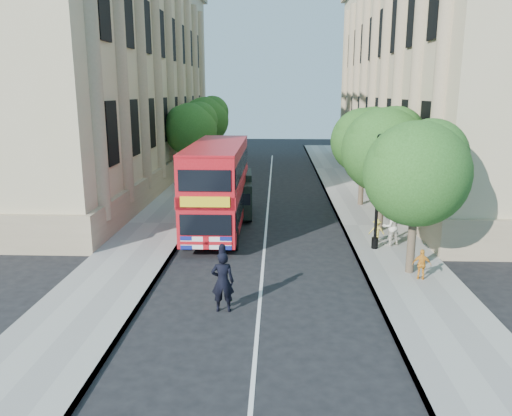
# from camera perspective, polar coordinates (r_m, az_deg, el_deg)

# --- Properties ---
(ground) EXTENTS (120.00, 120.00, 0.00)m
(ground) POSITION_cam_1_polar(r_m,az_deg,el_deg) (17.31, 0.42, -10.87)
(ground) COLOR black
(ground) RESTS_ON ground
(pavement_right) EXTENTS (3.50, 80.00, 0.12)m
(pavement_right) POSITION_cam_1_polar(r_m,az_deg,el_deg) (27.23, 13.38, -2.05)
(pavement_right) COLOR gray
(pavement_right) RESTS_ON ground
(pavement_left) EXTENTS (3.50, 80.00, 0.12)m
(pavement_left) POSITION_cam_1_polar(r_m,az_deg,el_deg) (27.46, -10.91, -1.80)
(pavement_left) COLOR gray
(pavement_left) RESTS_ON ground
(building_right) EXTENTS (12.00, 38.00, 18.00)m
(building_right) POSITION_cam_1_polar(r_m,az_deg,el_deg) (41.98, 21.61, 14.98)
(building_right) COLOR tan
(building_right) RESTS_ON ground
(building_left) EXTENTS (12.00, 38.00, 18.00)m
(building_left) POSITION_cam_1_polar(r_m,az_deg,el_deg) (42.34, -18.02, 15.23)
(building_left) COLOR tan
(building_left) RESTS_ON ground
(tree_right_near) EXTENTS (4.00, 4.00, 6.08)m
(tree_right_near) POSITION_cam_1_polar(r_m,az_deg,el_deg) (19.76, 18.01, 4.38)
(tree_right_near) COLOR #473828
(tree_right_near) RESTS_ON ground
(tree_right_mid) EXTENTS (4.20, 4.20, 6.37)m
(tree_right_mid) POSITION_cam_1_polar(r_m,az_deg,el_deg) (25.52, 14.51, 6.92)
(tree_right_mid) COLOR #473828
(tree_right_mid) RESTS_ON ground
(tree_right_far) EXTENTS (4.00, 4.00, 6.15)m
(tree_right_far) POSITION_cam_1_polar(r_m,az_deg,el_deg) (31.40, 12.26, 7.90)
(tree_right_far) COLOR #473828
(tree_right_far) RESTS_ON ground
(tree_left_far) EXTENTS (4.00, 4.00, 6.30)m
(tree_left_far) POSITION_cam_1_polar(r_m,az_deg,el_deg) (38.47, -7.40, 9.22)
(tree_left_far) COLOR #473828
(tree_left_far) RESTS_ON ground
(tree_left_back) EXTENTS (4.20, 4.20, 6.65)m
(tree_left_back) POSITION_cam_1_polar(r_m,az_deg,el_deg) (46.34, -5.72, 10.25)
(tree_left_back) COLOR #473828
(tree_left_back) RESTS_ON ground
(lamp_post) EXTENTS (0.32, 0.32, 5.16)m
(lamp_post) POSITION_cam_1_polar(r_m,az_deg,el_deg) (22.70, 13.70, 1.27)
(lamp_post) COLOR black
(lamp_post) RESTS_ON pavement_right
(double_decker_bus) EXTENTS (2.60, 9.55, 4.40)m
(double_decker_bus) POSITION_cam_1_polar(r_m,az_deg,el_deg) (25.59, -4.39, 2.76)
(double_decker_bus) COLOR #AD0C13
(double_decker_bus) RESTS_ON ground
(box_van) EXTENTS (2.04, 4.45, 2.48)m
(box_van) POSITION_cam_1_polar(r_m,az_deg,el_deg) (28.73, -2.28, 1.47)
(box_van) COLOR black
(box_van) RESTS_ON ground
(police_constable) EXTENTS (0.76, 0.51, 2.04)m
(police_constable) POSITION_cam_1_polar(r_m,az_deg,el_deg) (16.42, -3.83, -8.40)
(police_constable) COLOR black
(police_constable) RESTS_ON ground
(woman_pedestrian) EXTENTS (1.08, 0.98, 1.79)m
(woman_pedestrian) POSITION_cam_1_polar(r_m,az_deg,el_deg) (23.70, 15.10, -2.03)
(woman_pedestrian) COLOR silver
(woman_pedestrian) RESTS_ON pavement_right
(child_a) EXTENTS (0.74, 0.45, 1.18)m
(child_a) POSITION_cam_1_polar(r_m,az_deg,el_deg) (19.87, 18.43, -6.14)
(child_a) COLOR orange
(child_a) RESTS_ON pavement_right
(child_b) EXTENTS (0.75, 0.46, 1.13)m
(child_b) POSITION_cam_1_polar(r_m,az_deg,el_deg) (24.07, 13.62, -2.53)
(child_b) COLOR gold
(child_b) RESTS_ON pavement_right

